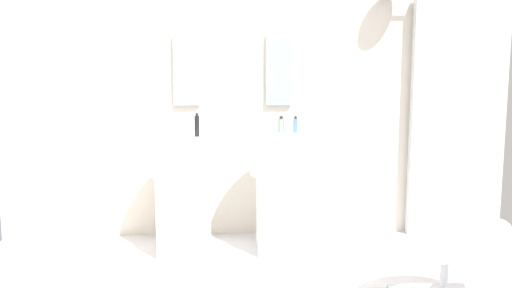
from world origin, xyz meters
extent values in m
cube|color=beige|center=(0.00, 1.65, 1.30)|extent=(4.80, 0.10, 2.60)
cube|color=white|center=(-0.39, 1.16, 0.31)|extent=(0.40, 0.40, 0.62)
cylinder|color=white|center=(-0.39, 1.16, 0.78)|extent=(0.51, 0.51, 0.32)
cylinder|color=#B7BABF|center=(-0.39, 1.30, 0.99)|extent=(0.02, 0.02, 0.10)
cube|color=white|center=(0.39, 1.16, 0.31)|extent=(0.40, 0.40, 0.62)
cylinder|color=white|center=(0.39, 1.16, 0.78)|extent=(0.51, 0.51, 0.32)
cylinder|color=#B7BABF|center=(0.39, 1.30, 0.99)|extent=(0.02, 0.02, 0.10)
cube|color=#8C9EA8|center=(-0.39, 1.58, 1.43)|extent=(0.22, 0.03, 0.59)
cube|color=#8C9EA8|center=(0.39, 1.58, 1.43)|extent=(0.22, 0.03, 0.59)
cube|color=#B7BABF|center=(1.60, 1.53, 1.02)|extent=(0.14, 0.08, 2.05)
cylinder|color=#B7BABF|center=(1.27, 0.02, 0.20)|extent=(0.05, 0.05, 0.34)
torus|color=white|center=(1.27, 0.02, 0.40)|extent=(1.06, 1.07, 0.49)
cylinder|color=black|center=(-0.28, 1.07, 1.02)|extent=(0.04, 0.04, 0.16)
cylinder|color=black|center=(-0.28, 1.07, 1.11)|extent=(0.02, 0.02, 0.02)
cylinder|color=#59996B|center=(0.39, 1.32, 0.99)|extent=(0.05, 0.05, 0.11)
cylinder|color=black|center=(0.39, 1.32, 1.06)|extent=(0.03, 0.03, 0.02)
cylinder|color=white|center=(-0.27, 1.11, 0.99)|extent=(0.05, 0.05, 0.11)
cylinder|color=black|center=(-0.27, 1.11, 1.05)|extent=(0.03, 0.03, 0.02)
cylinder|color=#4C72B7|center=(0.50, 1.26, 0.99)|extent=(0.04, 0.04, 0.11)
cylinder|color=black|center=(0.50, 1.26, 1.06)|extent=(0.02, 0.02, 0.02)
camera|label=1|loc=(-0.02, -3.14, 1.48)|focal=38.88mm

